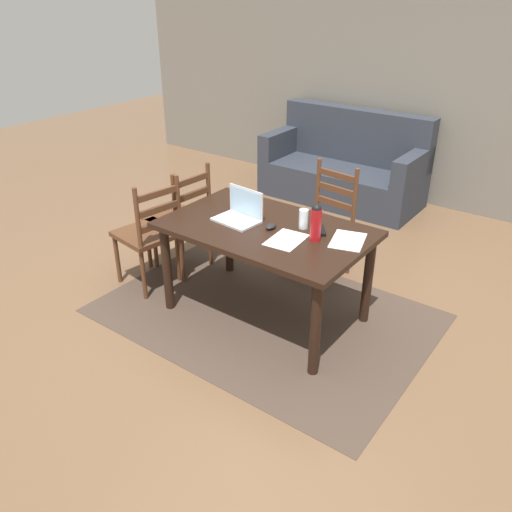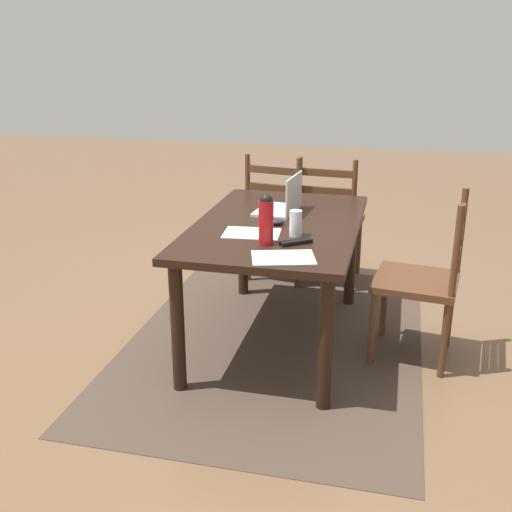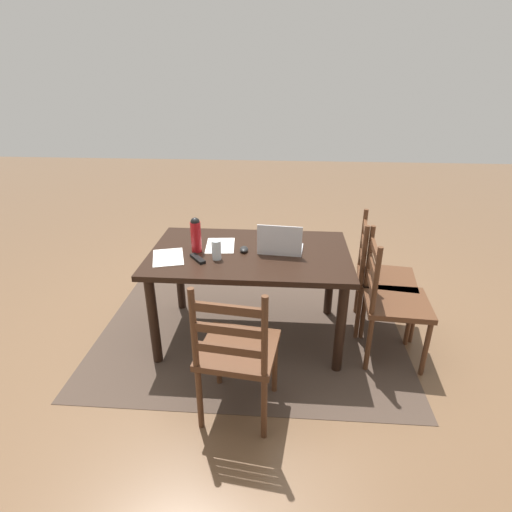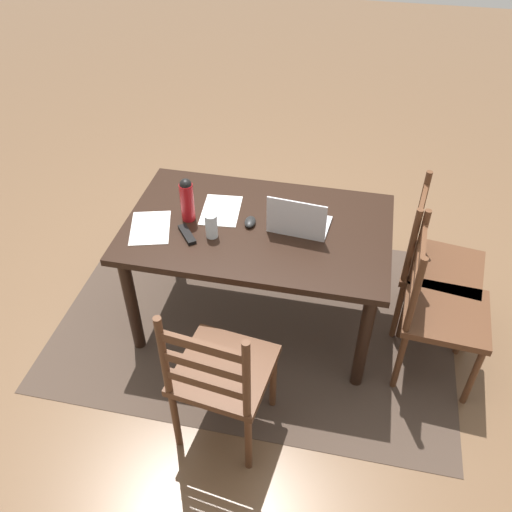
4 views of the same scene
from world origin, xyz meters
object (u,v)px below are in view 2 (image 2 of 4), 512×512
at_px(chair_left_far, 329,222).
at_px(computer_mouse, 275,222).
at_px(tv_remote, 296,242).
at_px(dining_table, 277,239).
at_px(laptop, 284,203).
at_px(chair_far_head, 424,280).
at_px(chair_left_near, 280,218).
at_px(water_bottle, 266,218).
at_px(drinking_glass, 296,223).

distance_m(chair_left_far, computer_mouse, 1.11).
bearing_deg(tv_remote, dining_table, 168.06).
xyz_separation_m(computer_mouse, tv_remote, (0.31, 0.17, -0.01)).
relative_size(chair_left_far, laptop, 2.80).
distance_m(dining_table, chair_far_head, 0.84).
height_order(chair_left_far, chair_left_near, same).
bearing_deg(water_bottle, laptop, -177.52).
bearing_deg(laptop, water_bottle, 2.48).
bearing_deg(chair_left_far, computer_mouse, -9.60).
bearing_deg(chair_far_head, computer_mouse, -87.38).
relative_size(dining_table, chair_left_far, 1.54).
height_order(chair_far_head, drinking_glass, chair_far_head).
height_order(computer_mouse, tv_remote, computer_mouse).
bearing_deg(water_bottle, chair_left_near, -171.61).
distance_m(dining_table, chair_left_near, 1.05).
height_order(chair_left_near, drinking_glass, chair_left_near).
bearing_deg(tv_remote, drinking_glass, 154.01).
height_order(dining_table, water_bottle, water_bottle).
bearing_deg(computer_mouse, dining_table, 174.48).
bearing_deg(computer_mouse, tv_remote, 26.00).
bearing_deg(chair_far_head, water_bottle, -64.43).
distance_m(chair_left_far, chair_left_near, 0.36).
distance_m(laptop, drinking_glass, 0.47).
relative_size(chair_left_near, water_bottle, 3.66).
distance_m(chair_left_far, water_bottle, 1.47).
relative_size(chair_left_far, water_bottle, 3.66).
xyz_separation_m(dining_table, chair_left_far, (-1.02, 0.18, -0.18)).
bearing_deg(tv_remote, water_bottle, -113.78).
distance_m(chair_left_far, drinking_glass, 1.29).
height_order(chair_far_head, computer_mouse, chair_far_head).
distance_m(chair_left_far, laptop, 0.88).
bearing_deg(chair_left_near, drinking_glass, 14.86).
bearing_deg(chair_far_head, drinking_glass, -72.40).
bearing_deg(water_bottle, computer_mouse, -176.22).
height_order(dining_table, tv_remote, tv_remote).
height_order(chair_far_head, tv_remote, chair_far_head).
distance_m(chair_left_near, chair_far_head, 1.44).
distance_m(drinking_glass, computer_mouse, 0.23).
xyz_separation_m(water_bottle, computer_mouse, (-0.35, -0.02, -0.12)).
bearing_deg(chair_left_near, computer_mouse, 9.87).
relative_size(chair_left_near, computer_mouse, 9.50).
bearing_deg(drinking_glass, computer_mouse, -140.99).
bearing_deg(chair_left_far, chair_left_near, -90.06).
xyz_separation_m(dining_table, chair_far_head, (0.01, 0.82, -0.18)).
xyz_separation_m(drinking_glass, computer_mouse, (-0.18, -0.14, -0.05)).
distance_m(laptop, computer_mouse, 0.27).
bearing_deg(chair_left_far, dining_table, -9.89).
distance_m(chair_left_near, tv_remote, 1.44).
bearing_deg(chair_far_head, chair_left_near, -135.42).
bearing_deg(computer_mouse, chair_left_far, 167.45).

